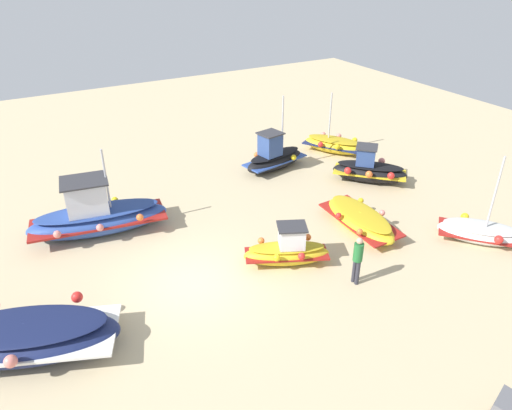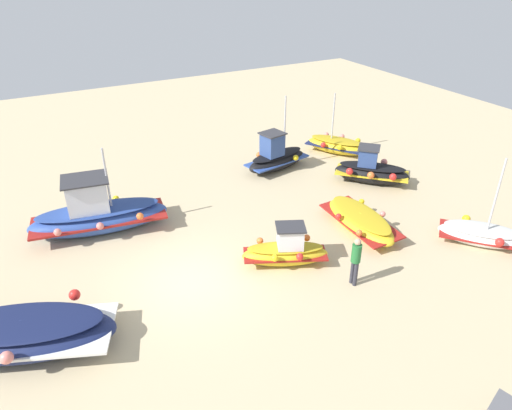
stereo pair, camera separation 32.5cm
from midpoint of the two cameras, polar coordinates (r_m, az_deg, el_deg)
ground_plane at (r=16.43m, az=-7.29°, el=-9.04°), size 53.20×53.20×0.00m
fishing_boat_0 at (r=14.99m, az=-25.49°, el=-13.73°), size 5.44×3.82×1.11m
fishing_boat_1 at (r=23.95m, az=2.83°, el=5.72°), size 3.64×1.84×3.69m
fishing_boat_3 at (r=19.57m, az=-18.01°, el=-1.04°), size 5.54×2.72×3.47m
fishing_boat_4 at (r=19.35m, az=12.82°, el=-1.80°), size 1.95×3.91×0.83m
fishing_boat_5 at (r=26.45m, az=9.97°, el=7.09°), size 2.87×3.50×3.26m
fishing_boat_6 at (r=23.28m, az=14.04°, el=4.00°), size 3.37×3.38×1.78m
fishing_boat_7 at (r=16.87m, az=4.16°, el=-5.52°), size 3.18×2.20×1.55m
fishing_boat_8 at (r=20.01m, az=25.78°, el=-3.20°), size 3.00×3.16×3.56m
person_walking at (r=15.95m, az=12.43°, el=-6.27°), size 0.32×0.32×1.77m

